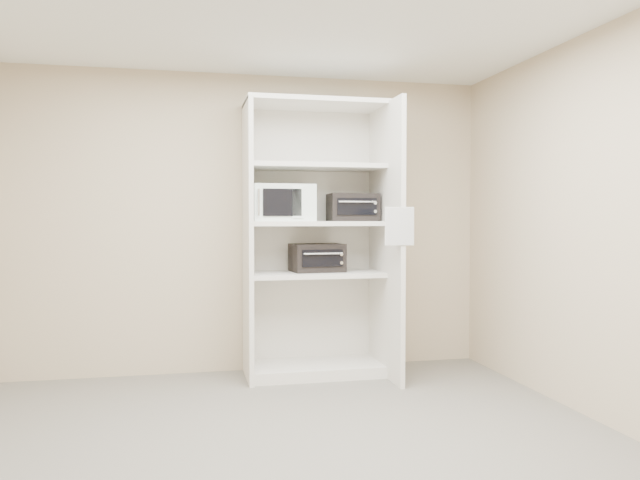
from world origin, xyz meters
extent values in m
cube|color=#646055|center=(0.00, 0.00, 0.00)|extent=(4.50, 4.00, 0.01)
cube|color=#C0AE8D|center=(0.00, 2.00, 1.35)|extent=(4.50, 0.02, 2.70)
cube|color=#C0AE8D|center=(0.00, -2.00, 1.35)|extent=(4.50, 0.02, 2.70)
cube|color=#C0AE8D|center=(2.25, 0.00, 1.35)|extent=(0.02, 4.00, 2.70)
cube|color=silver|center=(0.02, 1.68, 1.20)|extent=(0.04, 0.60, 2.40)
cube|color=silver|center=(1.22, 1.53, 1.20)|extent=(0.04, 0.90, 2.40)
cube|color=silver|center=(0.62, 1.99, 1.20)|extent=(1.24, 0.02, 2.40)
cube|color=silver|center=(0.62, 1.70, 0.05)|extent=(1.16, 0.56, 0.10)
cube|color=silver|center=(0.62, 1.70, 0.90)|extent=(1.16, 0.56, 0.04)
cube|color=silver|center=(0.62, 1.70, 1.35)|extent=(1.16, 0.56, 0.04)
cube|color=silver|center=(0.62, 1.70, 1.85)|extent=(1.16, 0.56, 0.04)
cube|color=silver|center=(0.62, 1.70, 2.40)|extent=(1.24, 0.60, 0.04)
cube|color=white|center=(0.32, 1.71, 1.53)|extent=(0.54, 0.42, 0.32)
cube|color=black|center=(0.97, 1.72, 1.49)|extent=(0.44, 0.34, 0.25)
cube|color=black|center=(0.64, 1.73, 1.04)|extent=(0.47, 0.37, 0.25)
cube|color=white|center=(1.18, 1.07, 1.33)|extent=(0.24, 0.01, 0.30)
camera|label=1|loc=(-0.52, -3.70, 1.40)|focal=35.00mm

